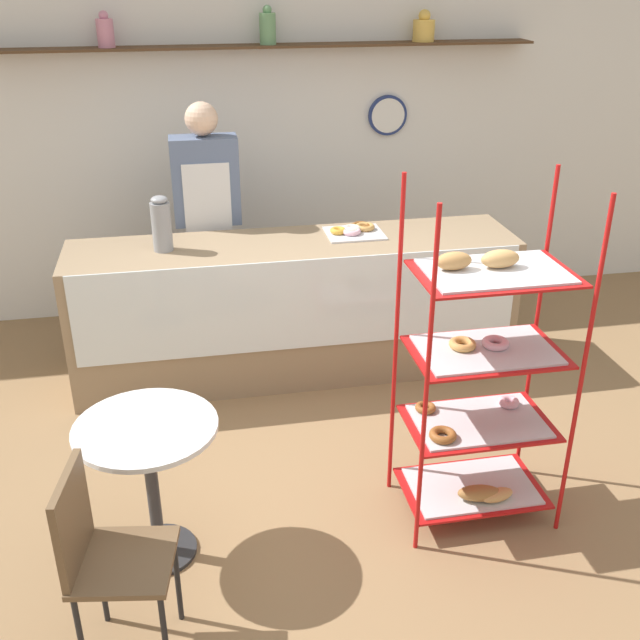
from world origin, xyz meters
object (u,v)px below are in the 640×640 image
at_px(cafe_chair, 101,548).
at_px(person_worker, 208,218).
at_px(pastry_rack, 481,384).
at_px(donut_tray_counter, 353,230).
at_px(cafe_table, 149,460).
at_px(coffee_carafe, 161,224).

bearing_deg(cafe_chair, person_worker, -2.86).
distance_m(pastry_rack, donut_tray_counter, 1.77).
bearing_deg(person_worker, donut_tray_counter, -24.34).
xyz_separation_m(cafe_table, coffee_carafe, (0.10, 1.68, 0.57)).
bearing_deg(donut_tray_counter, person_worker, 155.66).
bearing_deg(coffee_carafe, cafe_chair, -97.12).
xyz_separation_m(cafe_table, cafe_chair, (-0.17, -0.55, 0.01)).
relative_size(person_worker, donut_tray_counter, 4.66).
height_order(cafe_table, cafe_chair, cafe_chair).
distance_m(cafe_table, coffee_carafe, 1.78).
xyz_separation_m(person_worker, cafe_table, (-0.41, -2.21, -0.43)).
xyz_separation_m(person_worker, cafe_chair, (-0.59, -2.76, -0.42)).
relative_size(pastry_rack, coffee_carafe, 4.93).
xyz_separation_m(person_worker, coffee_carafe, (-0.31, -0.52, 0.15)).
bearing_deg(cafe_table, coffee_carafe, 86.44).
relative_size(cafe_chair, coffee_carafe, 2.52).
relative_size(person_worker, cafe_chair, 1.98).
relative_size(pastry_rack, cafe_chair, 1.96).
height_order(coffee_carafe, donut_tray_counter, coffee_carafe).
height_order(person_worker, donut_tray_counter, person_worker).
distance_m(pastry_rack, coffee_carafe, 2.26).
xyz_separation_m(pastry_rack, cafe_chair, (-1.78, -0.59, -0.20)).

